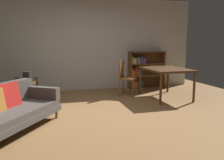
{
  "coord_description": "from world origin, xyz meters",
  "views": [
    {
      "loc": [
        -0.94,
        -3.92,
        1.34
      ],
      "look_at": [
        0.26,
        0.5,
        0.61
      ],
      "focal_mm": 35.87,
      "sensor_mm": 36.0,
      "label": 1
    }
  ],
  "objects": [
    {
      "name": "dining_table",
      "position": [
        1.81,
        1.09,
        0.68
      ],
      "size": [
        0.95,
        1.31,
        0.75
      ],
      "color": "#56351E",
      "rests_on": "ground_plane"
    },
    {
      "name": "bookshelf",
      "position": [
        1.84,
        2.53,
        0.55
      ],
      "size": [
        1.15,
        0.29,
        1.13
      ],
      "color": "brown",
      "rests_on": "ground_plane"
    },
    {
      "name": "back_wall_panel",
      "position": [
        0.0,
        2.7,
        1.35
      ],
      "size": [
        6.8,
        0.1,
        2.7
      ],
      "primitive_type": "cube",
      "color": "silver",
      "rests_on": "ground_plane"
    },
    {
      "name": "dining_chair_near",
      "position": [
        0.93,
        1.62,
        0.53
      ],
      "size": [
        0.56,
        0.58,
        0.93
      ],
      "color": "brown",
      "rests_on": "ground_plane"
    },
    {
      "name": "ground_plane",
      "position": [
        0.0,
        0.0,
        0.0
      ],
      "size": [
        8.16,
        8.16,
        0.0
      ],
      "primitive_type": "plane",
      "color": "#9E7042"
    },
    {
      "name": "open_laptop",
      "position": [
        -1.56,
        1.69,
        0.53
      ],
      "size": [
        0.49,
        0.37,
        0.07
      ],
      "color": "silver",
      "rests_on": "media_console"
    },
    {
      "name": "desk_speaker",
      "position": [
        -1.46,
        1.2,
        0.63
      ],
      "size": [
        0.17,
        0.17,
        0.25
      ],
      "color": "#2D2823",
      "rests_on": "media_console"
    },
    {
      "name": "fabric_couch",
      "position": [
        -1.67,
        -0.28,
        0.36
      ],
      "size": [
        1.6,
        1.88,
        0.74
      ],
      "color": "brown",
      "rests_on": "ground_plane"
    },
    {
      "name": "media_console",
      "position": [
        -1.5,
        1.47,
        0.24
      ],
      "size": [
        0.41,
        1.16,
        0.51
      ],
      "color": "#56351E",
      "rests_on": "ground_plane"
    }
  ]
}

